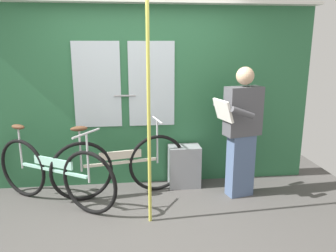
{
  "coord_description": "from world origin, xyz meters",
  "views": [
    {
      "loc": [
        -0.14,
        -3.3,
        1.88
      ],
      "look_at": [
        0.28,
        0.31,
        0.99
      ],
      "focal_mm": 35.65,
      "sensor_mm": 36.0,
      "label": 1
    }
  ],
  "objects": [
    {
      "name": "trash_bin_by_wall",
      "position": [
        0.57,
        0.89,
        0.28
      ],
      "size": [
        0.42,
        0.28,
        0.56
      ],
      "primitive_type": "cube",
      "color": "gray",
      "rests_on": "ground_plane"
    },
    {
      "name": "train_door_wall",
      "position": [
        -0.01,
        1.1,
        1.25
      ],
      "size": [
        4.63,
        0.28,
        2.4
      ],
      "color": "#2D6B42",
      "rests_on": "ground_plane"
    },
    {
      "name": "bicycle_leaning_behind",
      "position": [
        -0.28,
        0.69,
        0.4
      ],
      "size": [
        1.69,
        0.51,
        0.97
      ],
      "rotation": [
        0.0,
        0.0,
        0.2
      ],
      "color": "black",
      "rests_on": "ground_plane"
    },
    {
      "name": "handrail_pole",
      "position": [
        0.05,
        -0.0,
        1.18
      ],
      "size": [
        0.04,
        0.04,
        2.36
      ],
      "primitive_type": "cylinder",
      "color": "#C6C14C",
      "rests_on": "ground_plane"
    },
    {
      "name": "passenger_reading_newspaper",
      "position": [
        1.21,
        0.53,
        0.86
      ],
      "size": [
        0.61,
        0.53,
        1.62
      ],
      "rotation": [
        0.0,
        0.0,
        3.39
      ],
      "color": "slate",
      "rests_on": "ground_plane"
    },
    {
      "name": "ground_plane",
      "position": [
        0.0,
        0.0,
        -0.02
      ],
      "size": [
        5.63,
        3.81,
        0.04
      ],
      "primitive_type": "cube",
      "color": "#474442"
    },
    {
      "name": "bicycle_near_door",
      "position": [
        -1.06,
        0.53,
        0.4
      ],
      "size": [
        1.54,
        0.99,
        0.96
      ],
      "rotation": [
        0.0,
        0.0,
        -0.56
      ],
      "color": "black",
      "rests_on": "ground_plane"
    }
  ]
}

